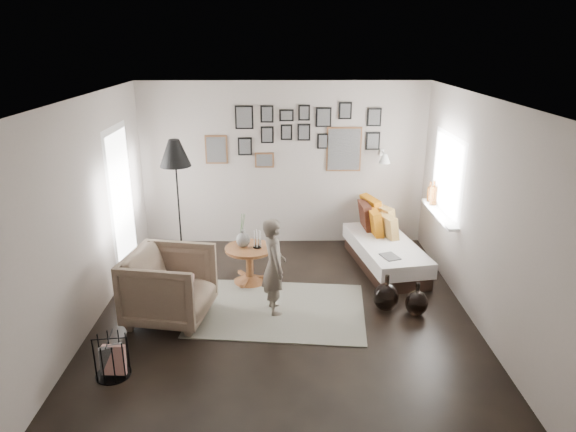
{
  "coord_description": "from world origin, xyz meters",
  "views": [
    {
      "loc": [
        -0.02,
        -5.55,
        3.21
      ],
      "look_at": [
        0.05,
        0.5,
        1.1
      ],
      "focal_mm": 32.0,
      "sensor_mm": 36.0,
      "label": 1
    }
  ],
  "objects_px": {
    "vase": "(243,237)",
    "daybed": "(384,248)",
    "armchair": "(170,286)",
    "child": "(274,266)",
    "floor_lamp": "(175,158)",
    "pedestal_table": "(250,266)",
    "demijohn_large": "(386,297)",
    "demijohn_small": "(416,303)",
    "magazine_basket": "(112,357)"
  },
  "relations": [
    {
      "from": "floor_lamp",
      "to": "child",
      "type": "distance_m",
      "value": 2.22
    },
    {
      "from": "floor_lamp",
      "to": "magazine_basket",
      "type": "distance_m",
      "value": 3.02
    },
    {
      "from": "vase",
      "to": "armchair",
      "type": "relative_size",
      "value": 0.5
    },
    {
      "from": "floor_lamp",
      "to": "magazine_basket",
      "type": "relative_size",
      "value": 4.52
    },
    {
      "from": "demijohn_large",
      "to": "demijohn_small",
      "type": "bearing_deg",
      "value": -18.92
    },
    {
      "from": "armchair",
      "to": "child",
      "type": "height_order",
      "value": "child"
    },
    {
      "from": "vase",
      "to": "magazine_basket",
      "type": "height_order",
      "value": "vase"
    },
    {
      "from": "magazine_basket",
      "to": "demijohn_small",
      "type": "height_order",
      "value": "demijohn_small"
    },
    {
      "from": "pedestal_table",
      "to": "floor_lamp",
      "type": "xyz_separation_m",
      "value": [
        -1.04,
        0.6,
        1.38
      ]
    },
    {
      "from": "vase",
      "to": "daybed",
      "type": "relative_size",
      "value": 0.25
    },
    {
      "from": "child",
      "to": "floor_lamp",
      "type": "bearing_deg",
      "value": 30.73
    },
    {
      "from": "vase",
      "to": "demijohn_large",
      "type": "xyz_separation_m",
      "value": [
        1.81,
        -0.81,
        -0.48
      ]
    },
    {
      "from": "vase",
      "to": "demijohn_large",
      "type": "relative_size",
      "value": 1.0
    },
    {
      "from": "pedestal_table",
      "to": "demijohn_small",
      "type": "relative_size",
      "value": 1.54
    },
    {
      "from": "floor_lamp",
      "to": "child",
      "type": "xyz_separation_m",
      "value": [
        1.39,
        -1.4,
        -1.02
      ]
    },
    {
      "from": "daybed",
      "to": "demijohn_large",
      "type": "relative_size",
      "value": 4.03
    },
    {
      "from": "demijohn_large",
      "to": "armchair",
      "type": "bearing_deg",
      "value": -176.52
    },
    {
      "from": "vase",
      "to": "daybed",
      "type": "bearing_deg",
      "value": 14.72
    },
    {
      "from": "magazine_basket",
      "to": "demijohn_large",
      "type": "relative_size",
      "value": 0.88
    },
    {
      "from": "vase",
      "to": "demijohn_small",
      "type": "xyz_separation_m",
      "value": [
        2.16,
        -0.93,
        -0.5
      ]
    },
    {
      "from": "demijohn_large",
      "to": "pedestal_table",
      "type": "bearing_deg",
      "value": 155.36
    },
    {
      "from": "daybed",
      "to": "demijohn_small",
      "type": "height_order",
      "value": "daybed"
    },
    {
      "from": "magazine_basket",
      "to": "child",
      "type": "relative_size",
      "value": 0.34
    },
    {
      "from": "floor_lamp",
      "to": "demijohn_large",
      "type": "distance_m",
      "value": 3.42
    },
    {
      "from": "floor_lamp",
      "to": "pedestal_table",
      "type": "bearing_deg",
      "value": -30.0
    },
    {
      "from": "floor_lamp",
      "to": "child",
      "type": "height_order",
      "value": "floor_lamp"
    },
    {
      "from": "demijohn_small",
      "to": "child",
      "type": "xyz_separation_m",
      "value": [
        -1.73,
        0.11,
        0.45
      ]
    },
    {
      "from": "floor_lamp",
      "to": "child",
      "type": "bearing_deg",
      "value": -45.32
    },
    {
      "from": "pedestal_table",
      "to": "child",
      "type": "bearing_deg",
      "value": -66.58
    },
    {
      "from": "daybed",
      "to": "child",
      "type": "distance_m",
      "value": 2.13
    },
    {
      "from": "floor_lamp",
      "to": "child",
      "type": "relative_size",
      "value": 1.55
    },
    {
      "from": "child",
      "to": "pedestal_table",
      "type": "bearing_deg",
      "value": 9.47
    },
    {
      "from": "demijohn_large",
      "to": "daybed",
      "type": "bearing_deg",
      "value": 80.32
    },
    {
      "from": "daybed",
      "to": "child",
      "type": "height_order",
      "value": "child"
    },
    {
      "from": "vase",
      "to": "armchair",
      "type": "distance_m",
      "value": 1.28
    },
    {
      "from": "armchair",
      "to": "child",
      "type": "relative_size",
      "value": 0.77
    },
    {
      "from": "vase",
      "to": "floor_lamp",
      "type": "bearing_deg",
      "value": 148.84
    },
    {
      "from": "daybed",
      "to": "magazine_basket",
      "type": "height_order",
      "value": "daybed"
    },
    {
      "from": "armchair",
      "to": "demijohn_small",
      "type": "relative_size",
      "value": 2.19
    },
    {
      "from": "child",
      "to": "magazine_basket",
      "type": "bearing_deg",
      "value": 114.19
    },
    {
      "from": "armchair",
      "to": "demijohn_small",
      "type": "xyz_separation_m",
      "value": [
        2.96,
        0.04,
        -0.27
      ]
    },
    {
      "from": "pedestal_table",
      "to": "demijohn_small",
      "type": "bearing_deg",
      "value": -23.71
    },
    {
      "from": "pedestal_table",
      "to": "armchair",
      "type": "xyz_separation_m",
      "value": [
        -0.89,
        -0.95,
        0.19
      ]
    },
    {
      "from": "demijohn_small",
      "to": "pedestal_table",
      "type": "bearing_deg",
      "value": 156.29
    },
    {
      "from": "demijohn_small",
      "to": "floor_lamp",
      "type": "bearing_deg",
      "value": 154.11
    },
    {
      "from": "demijohn_small",
      "to": "child",
      "type": "relative_size",
      "value": 0.35
    },
    {
      "from": "demijohn_large",
      "to": "child",
      "type": "bearing_deg",
      "value": -179.56
    },
    {
      "from": "floor_lamp",
      "to": "daybed",
      "type": "bearing_deg",
      "value": -0.86
    },
    {
      "from": "demijohn_small",
      "to": "demijohn_large",
      "type": "bearing_deg",
      "value": 161.08
    },
    {
      "from": "floor_lamp",
      "to": "magazine_basket",
      "type": "height_order",
      "value": "floor_lamp"
    }
  ]
}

